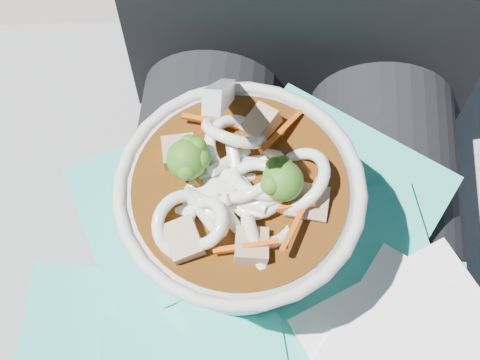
# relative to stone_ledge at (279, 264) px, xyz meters

# --- Properties ---
(stone_ledge) EXTENTS (1.05, 0.61, 0.43)m
(stone_ledge) POSITION_rel_stone_ledge_xyz_m (0.00, 0.00, 0.00)
(stone_ledge) COLOR slate
(stone_ledge) RESTS_ON ground
(lap) EXTENTS (0.32, 0.48, 0.15)m
(lap) POSITION_rel_stone_ledge_xyz_m (0.00, -0.15, 0.29)
(lap) COLOR black
(lap) RESTS_ON stone_ledge
(person_body) EXTENTS (0.34, 0.94, 0.98)m
(person_body) POSITION_rel_stone_ledge_xyz_m (0.00, -0.06, 0.32)
(person_body) COLOR black
(person_body) RESTS_ON ground
(plastic_bag) EXTENTS (0.34, 0.42, 0.02)m
(plastic_bag) POSITION_rel_stone_ledge_xyz_m (-0.03, -0.18, 0.37)
(plastic_bag) COLOR #2DBBA8
(plastic_bag) RESTS_ON lap
(napkins) EXTENTS (0.19, 0.19, 0.01)m
(napkins) POSITION_rel_stone_ledge_xyz_m (0.09, -0.20, 0.38)
(napkins) COLOR white
(napkins) RESTS_ON plastic_bag
(udon_bowl) EXTENTS (0.21, 0.21, 0.20)m
(udon_bowl) POSITION_rel_stone_ledge_xyz_m (-0.04, -0.12, 0.44)
(udon_bowl) COLOR silver
(udon_bowl) RESTS_ON plastic_bag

